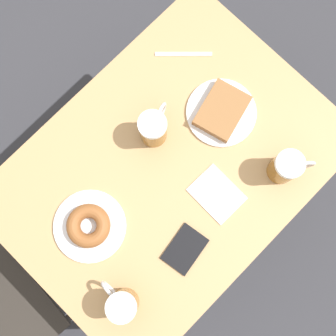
# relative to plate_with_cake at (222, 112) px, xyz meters

# --- Properties ---
(ground_plane) EXTENTS (8.00, 8.00, 0.00)m
(ground_plane) POSITION_rel_plate_with_cake_xyz_m (-0.01, 0.24, -0.78)
(ground_plane) COLOR #333338
(table) EXTENTS (0.73, 1.00, 0.77)m
(table) POSITION_rel_plate_with_cake_xyz_m (-0.01, 0.24, -0.09)
(table) COLOR tan
(table) RESTS_ON ground_plane
(plate_with_cake) EXTENTS (0.21, 0.21, 0.04)m
(plate_with_cake) POSITION_rel_plate_with_cake_xyz_m (0.00, 0.00, 0.00)
(plate_with_cake) COLOR silver
(plate_with_cake) RESTS_ON table
(plate_with_donut) EXTENTS (0.21, 0.21, 0.05)m
(plate_with_donut) POSITION_rel_plate_with_cake_xyz_m (0.04, 0.52, 0.00)
(plate_with_donut) COLOR silver
(plate_with_donut) RESTS_ON table
(beer_mug_left) EXTENTS (0.13, 0.08, 0.13)m
(beer_mug_left) POSITION_rel_plate_with_cake_xyz_m (-0.19, 0.60, 0.05)
(beer_mug_left) COLOR #8C5619
(beer_mug_left) RESTS_ON table
(beer_mug_center) EXTENTS (0.10, 0.11, 0.13)m
(beer_mug_center) POSITION_rel_plate_with_cake_xyz_m (-0.25, 0.00, 0.05)
(beer_mug_center) COLOR #8C5619
(beer_mug_center) RESTS_ON table
(beer_mug_right) EXTENTS (0.08, 0.12, 0.13)m
(beer_mug_right) POSITION_rel_plate_with_cake_xyz_m (0.10, 0.19, 0.05)
(beer_mug_right) COLOR #8C5619
(beer_mug_right) RESTS_ON table
(napkin_folded) EXTENTS (0.15, 0.12, 0.00)m
(napkin_folded) POSITION_rel_plate_with_cake_xyz_m (-0.16, 0.19, -0.01)
(napkin_folded) COLOR white
(napkin_folded) RESTS_ON table
(fork) EXTENTS (0.14, 0.13, 0.00)m
(fork) POSITION_rel_plate_with_cake_xyz_m (0.21, -0.06, -0.01)
(fork) COLOR silver
(fork) RESTS_ON table
(passport_near_edge) EXTENTS (0.11, 0.14, 0.01)m
(passport_near_edge) POSITION_rel_plate_with_cake_xyz_m (-0.21, 0.37, -0.01)
(passport_near_edge) COLOR black
(passport_near_edge) RESTS_ON table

